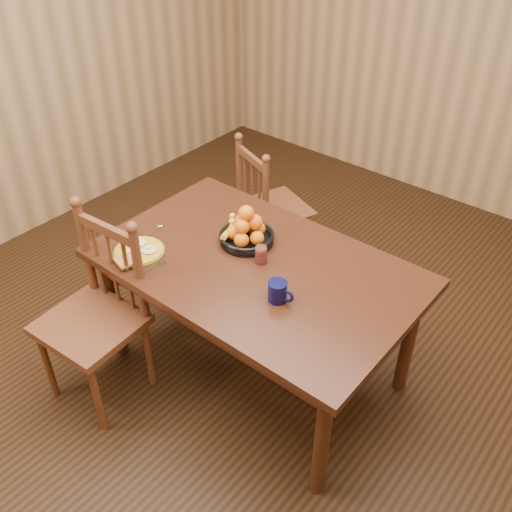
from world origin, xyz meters
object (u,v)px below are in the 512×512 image
Objects in this scene: coffee_mug at (278,291)px; chair_near at (96,316)px; fruit_bowl at (246,232)px; breakfast_plate at (138,251)px; dining_table at (256,277)px; chair_far at (271,208)px.

chair_near is at bearing -150.17° from coffee_mug.
chair_near is at bearing -118.39° from fruit_bowl.
breakfast_plate is 0.92× the size of fruit_bowl.
fruit_bowl is (-0.41, 0.26, 0.01)m from coffee_mug.
chair_near is 3.20× the size of fruit_bowl.
breakfast_plate is (-0.52, -0.31, 0.10)m from dining_table.
breakfast_plate is (0.03, 0.29, 0.26)m from chair_near.
chair_far is 1.45m from chair_near.
dining_table is at bearing 43.51° from chair_near.
coffee_mug reaches higher than breakfast_plate.
chair_far reaches higher than breakfast_plate.
coffee_mug is 0.41× the size of fruit_bowl.
chair_near reaches higher than dining_table.
chair_near is 0.39m from breakfast_plate.
chair_near is at bearing 111.47° from chair_far.
chair_far is 3.11× the size of breakfast_plate.
chair_near is at bearing -96.46° from breakfast_plate.
chair_near reaches higher than breakfast_plate.
breakfast_plate is at bearing 113.24° from chair_far.
breakfast_plate is (0.04, -1.15, 0.31)m from chair_far.
coffee_mug is at bearing 25.73° from chair_near.
fruit_bowl reaches higher than breakfast_plate.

